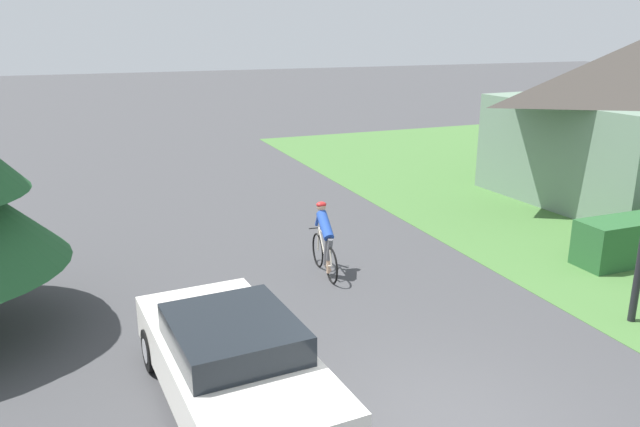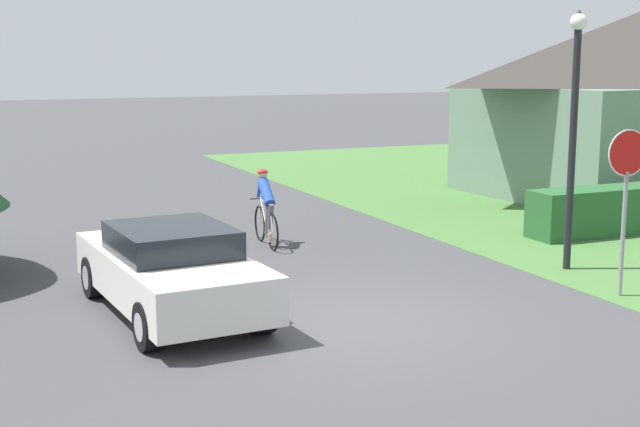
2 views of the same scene
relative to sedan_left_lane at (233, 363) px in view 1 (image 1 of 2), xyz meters
The scene contains 2 objects.
sedan_left_lane is the anchor object (origin of this frame).
cyclist 5.00m from the sedan_left_lane, 53.36° to the left, with size 0.44×1.73×1.55m.
Camera 1 is at (-3.97, -5.91, 5.05)m, focal length 35.00 mm.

